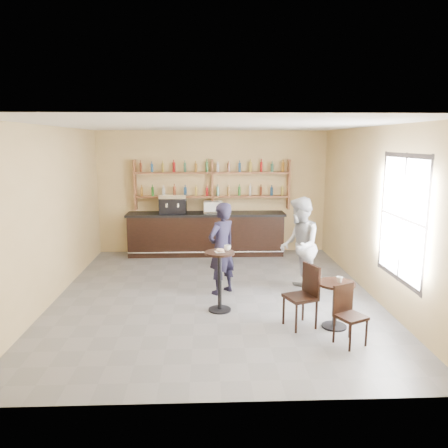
{
  "coord_description": "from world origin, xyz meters",
  "views": [
    {
      "loc": [
        -0.15,
        -7.99,
        2.91
      ],
      "look_at": [
        0.2,
        0.8,
        1.25
      ],
      "focal_mm": 35.0,
      "sensor_mm": 36.0,
      "label": 1
    }
  ],
  "objects_px": {
    "espresso_machine": "(173,204)",
    "pedestal_table": "(220,281)",
    "bar_counter": "(206,234)",
    "cafe_table": "(335,305)",
    "chair_west": "(300,296)",
    "man_main": "(222,248)",
    "patron_second": "(299,246)",
    "pastry_case": "(213,207)",
    "chair_south": "(351,316)"
  },
  "relations": [
    {
      "from": "espresso_machine",
      "to": "man_main",
      "type": "xyz_separation_m",
      "value": [
        1.15,
        -2.99,
        -0.45
      ]
    },
    {
      "from": "espresso_machine",
      "to": "chair_south",
      "type": "height_order",
      "value": "espresso_machine"
    },
    {
      "from": "bar_counter",
      "to": "pastry_case",
      "type": "distance_m",
      "value": 0.72
    },
    {
      "from": "cafe_table",
      "to": "chair_south",
      "type": "height_order",
      "value": "chair_south"
    },
    {
      "from": "espresso_machine",
      "to": "patron_second",
      "type": "height_order",
      "value": "patron_second"
    },
    {
      "from": "pedestal_table",
      "to": "man_main",
      "type": "relative_size",
      "value": 0.59
    },
    {
      "from": "espresso_machine",
      "to": "patron_second",
      "type": "xyz_separation_m",
      "value": [
        2.64,
        -3.06,
        -0.4
      ]
    },
    {
      "from": "bar_counter",
      "to": "espresso_machine",
      "type": "height_order",
      "value": "espresso_machine"
    },
    {
      "from": "man_main",
      "to": "chair_south",
      "type": "bearing_deg",
      "value": 85.0
    },
    {
      "from": "pastry_case",
      "to": "pedestal_table",
      "type": "bearing_deg",
      "value": -83.43
    },
    {
      "from": "bar_counter",
      "to": "pedestal_table",
      "type": "relative_size",
      "value": 3.84
    },
    {
      "from": "bar_counter",
      "to": "cafe_table",
      "type": "bearing_deg",
      "value": -66.43
    },
    {
      "from": "pastry_case",
      "to": "chair_south",
      "type": "bearing_deg",
      "value": -64.31
    },
    {
      "from": "bar_counter",
      "to": "chair_west",
      "type": "distance_m",
      "value": 4.86
    },
    {
      "from": "pastry_case",
      "to": "chair_west",
      "type": "distance_m",
      "value": 4.87
    },
    {
      "from": "pedestal_table",
      "to": "chair_west",
      "type": "relative_size",
      "value": 1.05
    },
    {
      "from": "bar_counter",
      "to": "chair_south",
      "type": "relative_size",
      "value": 4.66
    },
    {
      "from": "bar_counter",
      "to": "espresso_machine",
      "type": "bearing_deg",
      "value": 180.0
    },
    {
      "from": "chair_west",
      "to": "chair_south",
      "type": "height_order",
      "value": "chair_west"
    },
    {
      "from": "chair_west",
      "to": "chair_south",
      "type": "distance_m",
      "value": 0.89
    },
    {
      "from": "cafe_table",
      "to": "chair_south",
      "type": "distance_m",
      "value": 0.61
    },
    {
      "from": "bar_counter",
      "to": "espresso_machine",
      "type": "distance_m",
      "value": 1.16
    },
    {
      "from": "pastry_case",
      "to": "patron_second",
      "type": "distance_m",
      "value": 3.47
    },
    {
      "from": "man_main",
      "to": "cafe_table",
      "type": "distance_m",
      "value": 2.48
    },
    {
      "from": "espresso_machine",
      "to": "patron_second",
      "type": "distance_m",
      "value": 4.06
    },
    {
      "from": "pastry_case",
      "to": "patron_second",
      "type": "bearing_deg",
      "value": -56.51
    },
    {
      "from": "espresso_machine",
      "to": "pedestal_table",
      "type": "bearing_deg",
      "value": -73.27
    },
    {
      "from": "bar_counter",
      "to": "espresso_machine",
      "type": "xyz_separation_m",
      "value": [
        -0.84,
        0.0,
        0.79
      ]
    },
    {
      "from": "man_main",
      "to": "chair_west",
      "type": "xyz_separation_m",
      "value": [
        1.19,
        -1.64,
        -0.39
      ]
    },
    {
      "from": "cafe_table",
      "to": "chair_west",
      "type": "relative_size",
      "value": 0.74
    },
    {
      "from": "espresso_machine",
      "to": "chair_south",
      "type": "distance_m",
      "value": 6.11
    },
    {
      "from": "pedestal_table",
      "to": "chair_west",
      "type": "height_order",
      "value": "pedestal_table"
    },
    {
      "from": "chair_west",
      "to": "pastry_case",
      "type": "bearing_deg",
      "value": 174.38
    },
    {
      "from": "pastry_case",
      "to": "patron_second",
      "type": "xyz_separation_m",
      "value": [
        1.6,
        -3.06,
        -0.31
      ]
    },
    {
      "from": "pedestal_table",
      "to": "cafe_table",
      "type": "bearing_deg",
      "value": -23.23
    },
    {
      "from": "patron_second",
      "to": "chair_south",
      "type": "bearing_deg",
      "value": 18.17
    },
    {
      "from": "man_main",
      "to": "chair_south",
      "type": "xyz_separation_m",
      "value": [
        1.79,
        -2.29,
        -0.46
      ]
    },
    {
      "from": "pedestal_table",
      "to": "patron_second",
      "type": "height_order",
      "value": "patron_second"
    },
    {
      "from": "espresso_machine",
      "to": "chair_south",
      "type": "relative_size",
      "value": 0.78
    },
    {
      "from": "bar_counter",
      "to": "man_main",
      "type": "height_order",
      "value": "man_main"
    },
    {
      "from": "chair_west",
      "to": "espresso_machine",
      "type": "bearing_deg",
      "value": -174.56
    },
    {
      "from": "chair_west",
      "to": "patron_second",
      "type": "bearing_deg",
      "value": 147.88
    },
    {
      "from": "pedestal_table",
      "to": "chair_south",
      "type": "distance_m",
      "value": 2.31
    },
    {
      "from": "cafe_table",
      "to": "espresso_machine",
      "type": "bearing_deg",
      "value": 121.67
    },
    {
      "from": "bar_counter",
      "to": "pedestal_table",
      "type": "distance_m",
      "value": 3.91
    },
    {
      "from": "chair_west",
      "to": "bar_counter",
      "type": "bearing_deg",
      "value": 176.52
    },
    {
      "from": "espresso_machine",
      "to": "chair_west",
      "type": "bearing_deg",
      "value": -61.97
    },
    {
      "from": "pedestal_table",
      "to": "chair_west",
      "type": "distance_m",
      "value": 1.45
    },
    {
      "from": "pedestal_table",
      "to": "man_main",
      "type": "height_order",
      "value": "man_main"
    },
    {
      "from": "patron_second",
      "to": "cafe_table",
      "type": "bearing_deg",
      "value": 19.26
    }
  ]
}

